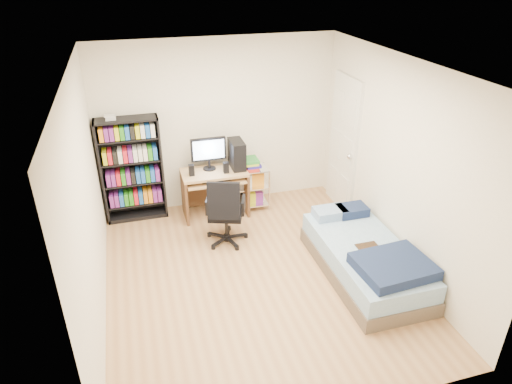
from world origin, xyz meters
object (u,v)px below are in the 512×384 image
object	(u,v)px
computer_desk	(220,173)
bed	(366,259)
office_chair	(226,222)
media_shelf	(132,169)

from	to	relation	value
computer_desk	bed	size ratio (longest dim) A/B	0.63
bed	office_chair	bearing A→B (deg)	141.40
media_shelf	office_chair	bearing A→B (deg)	-42.96
computer_desk	office_chair	size ratio (longest dim) A/B	1.22
media_shelf	computer_desk	xyz separation A→B (m)	(1.22, -0.19, -0.15)
media_shelf	bed	distance (m)	3.41
office_chair	bed	size ratio (longest dim) A/B	0.52
computer_desk	office_chair	distance (m)	0.91
media_shelf	bed	xyz separation A→B (m)	(2.56, -2.19, -0.55)
office_chair	bed	bearing A→B (deg)	-19.55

